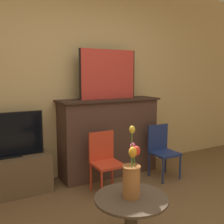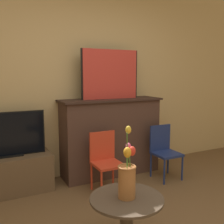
{
  "view_description": "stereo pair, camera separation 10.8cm",
  "coord_description": "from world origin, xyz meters",
  "px_view_note": "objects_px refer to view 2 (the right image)",
  "views": [
    {
      "loc": [
        -1.27,
        -1.26,
        1.4
      ],
      "look_at": [
        0.1,
        1.22,
        0.99
      ],
      "focal_mm": 42.0,
      "sensor_mm": 36.0,
      "label": 1
    },
    {
      "loc": [
        -1.17,
        -1.31,
        1.4
      ],
      "look_at": [
        0.1,
        1.22,
        0.99
      ],
      "focal_mm": 42.0,
      "sensor_mm": 36.0,
      "label": 2
    }
  ],
  "objects_px": {
    "chair_blue": "(164,149)",
    "vase_tulips": "(127,177)",
    "chair_red": "(105,158)",
    "tv_monitor": "(7,135)",
    "painting": "(110,74)"
  },
  "relations": [
    {
      "from": "painting",
      "to": "chair_blue",
      "type": "xyz_separation_m",
      "value": [
        0.58,
        -0.46,
        -1.0
      ]
    },
    {
      "from": "chair_blue",
      "to": "vase_tulips",
      "type": "relative_size",
      "value": 1.32
    },
    {
      "from": "chair_blue",
      "to": "tv_monitor",
      "type": "bearing_deg",
      "value": 167.21
    },
    {
      "from": "chair_red",
      "to": "vase_tulips",
      "type": "distance_m",
      "value": 1.17
    },
    {
      "from": "chair_blue",
      "to": "vase_tulips",
      "type": "distance_m",
      "value": 1.66
    },
    {
      "from": "chair_red",
      "to": "chair_blue",
      "type": "distance_m",
      "value": 0.88
    },
    {
      "from": "tv_monitor",
      "to": "painting",
      "type": "bearing_deg",
      "value": 0.81
    },
    {
      "from": "chair_blue",
      "to": "vase_tulips",
      "type": "height_order",
      "value": "vase_tulips"
    },
    {
      "from": "painting",
      "to": "chair_red",
      "type": "xyz_separation_m",
      "value": [
        -0.3,
        -0.47,
        -1.0
      ]
    },
    {
      "from": "painting",
      "to": "tv_monitor",
      "type": "distance_m",
      "value": 1.51
    },
    {
      "from": "tv_monitor",
      "to": "chair_blue",
      "type": "distance_m",
      "value": 2.0
    },
    {
      "from": "painting",
      "to": "chair_red",
      "type": "height_order",
      "value": "painting"
    },
    {
      "from": "tv_monitor",
      "to": "vase_tulips",
      "type": "relative_size",
      "value": 1.58
    },
    {
      "from": "painting",
      "to": "chair_red",
      "type": "bearing_deg",
      "value": -122.68
    },
    {
      "from": "chair_red",
      "to": "chair_blue",
      "type": "bearing_deg",
      "value": 0.9
    }
  ]
}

